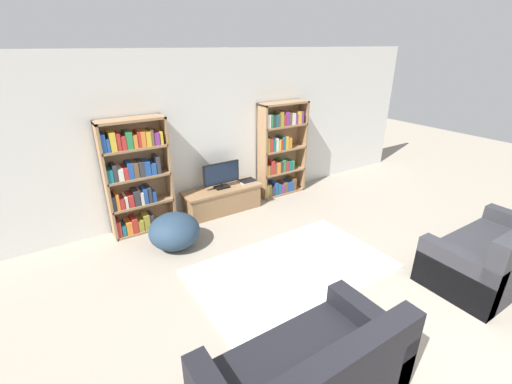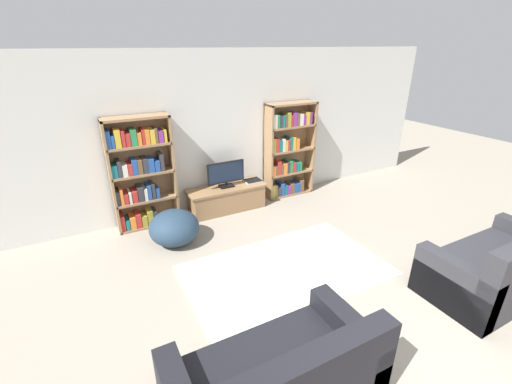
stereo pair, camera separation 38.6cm
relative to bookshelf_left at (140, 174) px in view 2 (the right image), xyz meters
name	(u,v)px [view 2 (the right image)]	position (x,y,z in m)	size (l,w,h in m)	color
wall_back	(221,132)	(1.42, 0.18, 0.43)	(8.80, 0.06, 2.60)	silver
bookshelf_left	(140,174)	(0.00, 0.00, 0.00)	(0.94, 0.30, 1.72)	#93704C
bookshelf_right	(287,151)	(2.62, 0.00, -0.02)	(0.94, 0.30, 1.72)	#93704C
tv_stand	(227,198)	(1.35, -0.11, -0.65)	(1.35, 0.46, 0.43)	#8E6B47
television	(226,174)	(1.35, -0.11, -0.21)	(0.65, 0.16, 0.44)	black
laptop	(253,181)	(1.86, -0.10, -0.43)	(0.30, 0.25, 0.03)	#B7B7BC
area_rug	(286,270)	(1.31, -2.08, -0.86)	(2.50, 1.50, 0.02)	white
couch_left_sectional	(277,383)	(0.28, -3.54, -0.58)	(1.62, 0.83, 0.82)	black
couch_right_sofa	(499,269)	(3.26, -3.51, -0.57)	(1.69, 0.88, 0.90)	#2D2D33
beanbag_ottoman	(174,228)	(0.26, -0.76, -0.62)	(0.71, 0.71, 0.50)	#23384C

